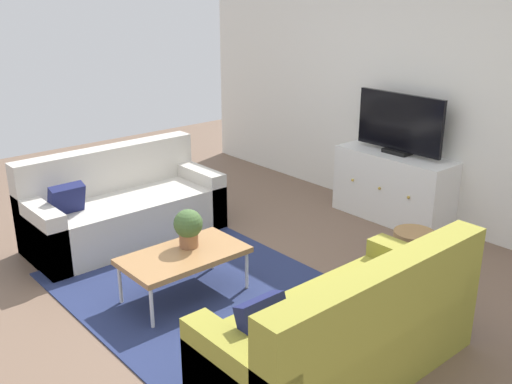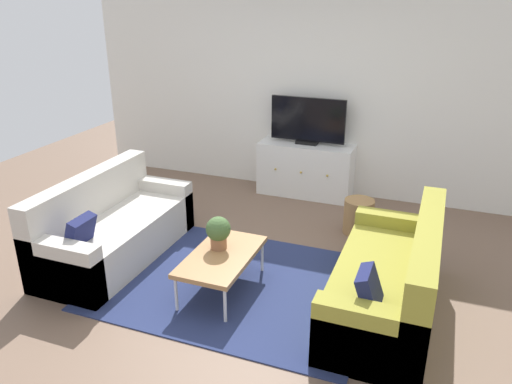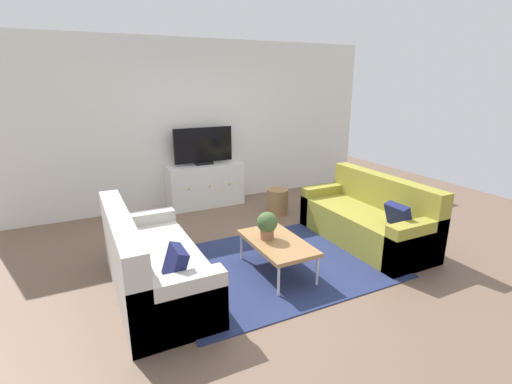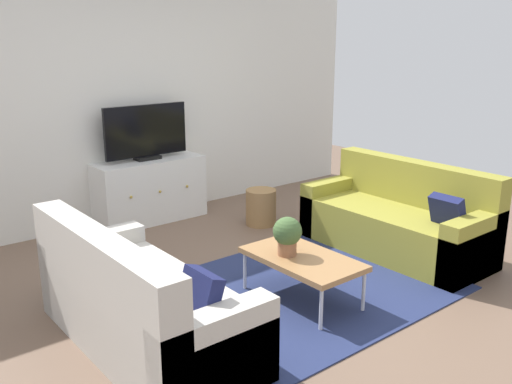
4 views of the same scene
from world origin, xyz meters
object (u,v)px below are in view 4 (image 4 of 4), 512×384
object	(u,v)px
potted_plant	(287,234)
wicker_basket	(261,207)
coffee_table	(302,260)
flat_screen_tv	(146,132)
tv_console	(150,190)
couch_right_side	(400,222)
couch_left_side	(135,308)

from	to	relation	value
potted_plant	wicker_basket	world-z (taller)	potted_plant
coffee_table	wicker_basket	size ratio (longest dim) A/B	2.40
potted_plant	flat_screen_tv	world-z (taller)	flat_screen_tv
coffee_table	flat_screen_tv	world-z (taller)	flat_screen_tv
potted_plant	tv_console	distance (m)	2.48
couch_right_side	potted_plant	world-z (taller)	couch_right_side
potted_plant	tv_console	size ratio (longest dim) A/B	0.25
couch_right_side	potted_plant	xyz separation A→B (m)	(-1.58, -0.09, 0.26)
couch_right_side	tv_console	world-z (taller)	couch_right_side
couch_left_side	potted_plant	bearing A→B (deg)	-4.07
couch_left_side	flat_screen_tv	size ratio (longest dim) A/B	1.85
tv_console	wicker_basket	size ratio (longest dim) A/B	3.13
flat_screen_tv	wicker_basket	bearing A→B (deg)	-46.21
couch_right_side	flat_screen_tv	distance (m)	2.89
flat_screen_tv	wicker_basket	xyz separation A→B (m)	(0.89, -0.93, -0.82)
couch_right_side	tv_console	size ratio (longest dim) A/B	1.46
flat_screen_tv	coffee_table	bearing A→B (deg)	-91.42
coffee_table	flat_screen_tv	size ratio (longest dim) A/B	0.98
potted_plant	couch_left_side	bearing A→B (deg)	175.93
couch_left_side	flat_screen_tv	bearing A→B (deg)	59.33
couch_left_side	coffee_table	distance (m)	1.37
tv_console	flat_screen_tv	distance (m)	0.66
flat_screen_tv	tv_console	bearing A→B (deg)	-90.00
couch_left_side	tv_console	xyz separation A→B (m)	(1.42, 2.37, 0.06)
coffee_table	flat_screen_tv	bearing A→B (deg)	88.58
flat_screen_tv	potted_plant	bearing A→B (deg)	-93.13
couch_right_side	tv_console	distance (m)	2.78
tv_console	wicker_basket	world-z (taller)	tv_console
coffee_table	potted_plant	world-z (taller)	potted_plant
couch_right_side	wicker_basket	size ratio (longest dim) A/B	4.57
tv_console	coffee_table	bearing A→B (deg)	-91.43
couch_left_side	potted_plant	world-z (taller)	couch_left_side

